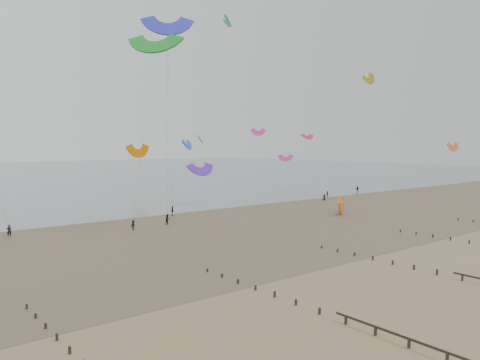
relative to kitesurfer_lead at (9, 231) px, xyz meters
name	(u,v)px	position (x,y,z in m)	size (l,w,h in m)	color
ground	(383,274)	(26.09, -45.45, -0.90)	(500.00, 500.00, 0.00)	brown
sea_and_shore	(179,231)	(22.01, -11.05, -0.89)	(500.00, 665.00, 0.03)	#475654
kitesurfer_lead	(9,231)	(0.00, 0.00, 0.00)	(0.65, 0.43, 1.79)	black
kitesurfers	(246,205)	(45.94, 1.59, -0.08)	(114.11, 16.18, 1.82)	black
grounded_kite	(342,214)	(55.92, -15.68, -0.90)	(6.32, 3.31, 4.82)	#DF5A0E
kites_airborne	(32,112)	(15.31, 44.47, 20.29)	(252.35, 114.84, 43.19)	#1A8C27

